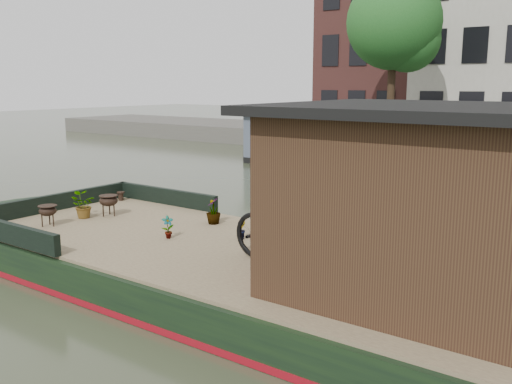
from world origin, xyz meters
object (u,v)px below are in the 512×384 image
Objects in this scene: cabin at (431,200)px; potted_plant_a at (168,227)px; dinghy at (358,172)px; brazier_front at (48,216)px; bicycle at (290,230)px; brazier_rear at (109,205)px.

cabin is 4.68m from potted_plant_a.
cabin is 1.15× the size of dinghy.
potted_plant_a is 1.01× the size of brazier_front.
brazier_rear is (-4.79, 0.60, -0.34)m from bicycle.
bicycle is at bearing -7.11° from brazier_rear.
brazier_front is at bearing -163.97° from potted_plant_a.
dinghy is at bearing 98.30° from potted_plant_a.
potted_plant_a is 10.70m from dinghy.
bicycle is at bearing 7.24° from brazier_front.
cabin is at bearing 1.58° from potted_plant_a.
dinghy is (-1.54, 10.58, -0.49)m from potted_plant_a.
brazier_rear is at bearing 176.60° from cabin.
potted_plant_a reaches higher than dinghy.
brazier_rear reaches higher than potted_plant_a.
cabin reaches higher than brazier_rear.
cabin reaches higher than dinghy.
potted_plant_a is at bearing -178.42° from cabin.
cabin is 2.11m from bicycle.
cabin is 9.32× the size of brazier_rear.
brazier_rear is (-2.21, 0.53, 0.01)m from potted_plant_a.
cabin is at bearing 6.78° from brazier_front.
cabin is at bearing -3.40° from brazier_rear.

